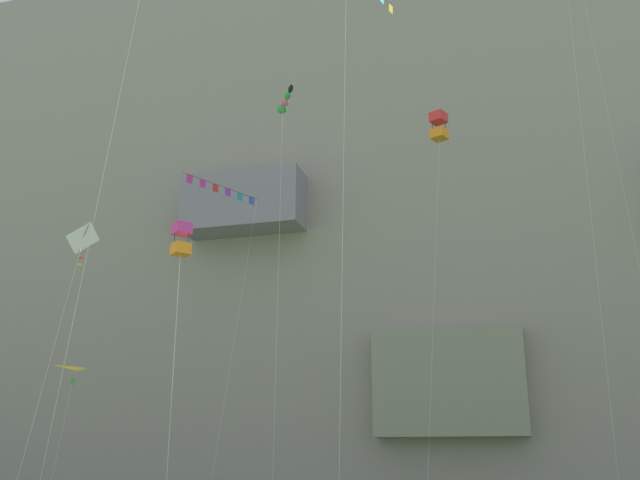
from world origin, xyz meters
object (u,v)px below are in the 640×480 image
object	(u,v)px
kite_delta_low_center	(76,381)
kite_box_mid_center	(181,240)
kite_diamond_upper_left	(588,16)
kite_windsock_mid_left	(284,104)
kite_banner_high_right	(368,32)
kite_box_far_right	(439,127)
kite_diamond_far_left	(80,249)
kite_banner_high_left	(222,198)

from	to	relation	value
kite_delta_low_center	kite_box_mid_center	size ratio (longest dim) A/B	0.73
kite_diamond_upper_left	kite_box_mid_center	distance (m)	32.98
kite_windsock_mid_left	kite_banner_high_right	world-z (taller)	kite_banner_high_right
kite_delta_low_center	kite_banner_high_right	xyz separation A→B (m)	(24.01, -16.25, 12.98)
kite_box_mid_center	kite_diamond_upper_left	bearing A→B (deg)	46.50
kite_box_far_right	kite_diamond_far_left	size ratio (longest dim) A/B	1.71
kite_diamond_upper_left	kite_box_far_right	xyz separation A→B (m)	(-9.77, -2.31, -7.74)
kite_windsock_mid_left	kite_diamond_far_left	world-z (taller)	kite_windsock_mid_left
kite_banner_high_left	kite_windsock_mid_left	bearing A→B (deg)	-57.15
kite_diamond_far_left	kite_box_far_right	bearing A→B (deg)	39.89
kite_windsock_mid_left	kite_diamond_far_left	xyz separation A→B (m)	(-8.18, -5.06, -8.92)
kite_box_mid_center	kite_banner_high_right	bearing A→B (deg)	25.47
kite_diamond_upper_left	kite_diamond_far_left	world-z (taller)	kite_diamond_upper_left
kite_box_mid_center	kite_delta_low_center	bearing A→B (deg)	131.43
kite_box_mid_center	kite_diamond_far_left	bearing A→B (deg)	151.24
kite_banner_high_left	kite_box_far_right	bearing A→B (deg)	-24.89
kite_box_far_right	kite_windsock_mid_left	world-z (taller)	kite_box_far_right
kite_box_far_right	kite_box_mid_center	size ratio (longest dim) A/B	1.99
kite_windsock_mid_left	kite_box_far_right	bearing A→B (deg)	47.04
kite_box_far_right	kite_banner_high_right	world-z (taller)	kite_banner_high_right
kite_delta_low_center	kite_banner_high_right	bearing A→B (deg)	-34.10
kite_diamond_upper_left	kite_box_mid_center	world-z (taller)	kite_diamond_upper_left
kite_banner_high_left	kite_box_mid_center	bearing A→B (deg)	-69.42
kite_box_mid_center	kite_windsock_mid_left	bearing A→B (deg)	83.20
kite_banner_high_left	kite_banner_high_right	xyz separation A→B (m)	(16.33, -22.13, -1.80)
kite_diamond_upper_left	kite_box_far_right	size ratio (longest dim) A/B	1.44
kite_banner_high_left	kite_diamond_far_left	xyz separation A→B (m)	(2.41, -21.46, -10.53)
kite_banner_high_left	kite_banner_high_right	world-z (taller)	kite_banner_high_left
kite_diamond_upper_left	kite_delta_low_center	size ratio (longest dim) A/B	3.94
kite_delta_low_center	kite_box_mid_center	bearing A→B (deg)	-48.57
kite_banner_high_right	kite_box_mid_center	bearing A→B (deg)	-154.53
kite_banner_high_left	kite_diamond_far_left	bearing A→B (deg)	-83.59
kite_box_far_right	kite_banner_high_right	bearing A→B (deg)	-97.20
kite_banner_high_left	kite_banner_high_right	bearing A→B (deg)	-53.58
kite_banner_high_left	kite_banner_high_right	size ratio (longest dim) A/B	1.00
kite_diamond_upper_left	kite_windsock_mid_left	distance (m)	22.13
kite_diamond_upper_left	kite_box_mid_center	size ratio (longest dim) A/B	2.87
kite_banner_high_left	kite_diamond_upper_left	bearing A→B (deg)	-12.30
kite_diamond_upper_left	kite_delta_low_center	xyz separation A→B (m)	(-35.52, 0.20, -22.42)
kite_banner_high_left	kite_delta_low_center	world-z (taller)	kite_banner_high_left
kite_delta_low_center	kite_windsock_mid_left	world-z (taller)	kite_windsock_mid_left
kite_windsock_mid_left	kite_diamond_far_left	distance (m)	13.12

